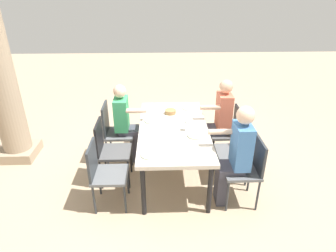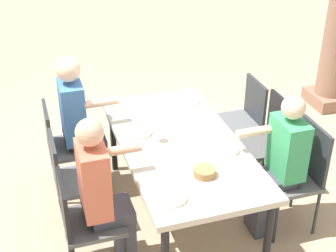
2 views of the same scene
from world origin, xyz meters
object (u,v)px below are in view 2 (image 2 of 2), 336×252
at_px(chair_mid_south, 72,176).
at_px(plate_1, 140,132).
at_px(chair_east_south, 83,218).
at_px(wine_glass_1, 156,128).
at_px(dining_table, 180,149).
at_px(chair_west_south, 64,143).
at_px(diner_woman_green, 80,122).
at_px(chair_west_north, 243,116).
at_px(diner_man_white, 278,162).
at_px(chair_east_north, 299,171).
at_px(bread_basket, 205,172).
at_px(plate_2, 226,150).
at_px(plate_3, 170,197).
at_px(diner_guest_third, 104,192).
at_px(chair_mid_north, 267,138).
at_px(plate_0, 187,100).

height_order(chair_mid_south, plate_1, chair_mid_south).
height_order(chair_east_south, wine_glass_1, wine_glass_1).
relative_size(dining_table, plate_1, 8.51).
distance_m(chair_west_south, chair_mid_south, 0.50).
height_order(diner_woman_green, wine_glass_1, diner_woman_green).
xyz_separation_m(chair_west_north, chair_mid_south, (0.50, -1.81, -0.01)).
bearing_deg(chair_east_south, diner_man_white, 90.11).
bearing_deg(chair_east_north, chair_west_north, -179.71).
xyz_separation_m(plate_1, wine_glass_1, (0.17, 0.10, 0.12)).
height_order(chair_mid_south, bread_basket, chair_mid_south).
bearing_deg(diner_woman_green, plate_2, 49.66).
bearing_deg(diner_woman_green, chair_east_north, 57.16).
relative_size(chair_west_south, diner_woman_green, 0.67).
bearing_deg(chair_east_north, plate_3, -77.15).
height_order(chair_west_south, diner_guest_third, diner_guest_third).
bearing_deg(wine_glass_1, chair_west_north, 117.99).
bearing_deg(plate_3, dining_table, 155.85).
relative_size(chair_mid_north, chair_east_north, 0.97).
xyz_separation_m(chair_mid_north, plate_2, (0.39, -0.59, 0.22)).
distance_m(chair_west_south, plate_3, 1.48).
relative_size(plate_0, plate_2, 1.17).
distance_m(plate_0, bread_basket, 1.23).
relative_size(chair_mid_north, bread_basket, 5.50).
xyz_separation_m(plate_1, plate_3, (0.93, -0.02, -0.00)).
distance_m(chair_mid_north, diner_man_white, 0.61).
height_order(diner_guest_third, plate_0, diner_guest_third).
bearing_deg(diner_guest_third, plate_1, 145.46).
bearing_deg(chair_mid_south, plate_2, 72.22).
relative_size(dining_table, plate_3, 7.68).
distance_m(chair_east_south, wine_glass_1, 0.94).
bearing_deg(bread_basket, diner_man_white, 98.03).
relative_size(diner_man_white, plate_1, 5.68).
bearing_deg(chair_west_south, plate_3, 24.06).
relative_size(diner_woman_green, plate_2, 6.32).
xyz_separation_m(diner_guest_third, plate_0, (-1.10, 1.04, 0.06)).
height_order(diner_woman_green, bread_basket, diner_woman_green).
height_order(wine_glass_1, plate_2, wine_glass_1).
relative_size(chair_east_north, diner_woman_green, 0.71).
distance_m(chair_mid_south, diner_guest_third, 0.62).
relative_size(chair_west_north, chair_west_south, 0.98).
height_order(diner_woman_green, plate_2, diner_woman_green).
height_order(diner_woman_green, diner_man_white, diner_woman_green).
relative_size(chair_mid_south, diner_man_white, 0.69).
xyz_separation_m(wine_glass_1, bread_basket, (0.58, 0.21, -0.10)).
xyz_separation_m(chair_mid_north, diner_woman_green, (-0.50, -1.64, 0.19)).
xyz_separation_m(chair_west_north, diner_man_white, (1.06, -0.20, 0.16)).
distance_m(chair_east_north, wine_glass_1, 1.24).
height_order(chair_east_north, diner_man_white, diner_man_white).
relative_size(chair_west_north, diner_guest_third, 0.67).
bearing_deg(dining_table, plate_0, 156.30).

